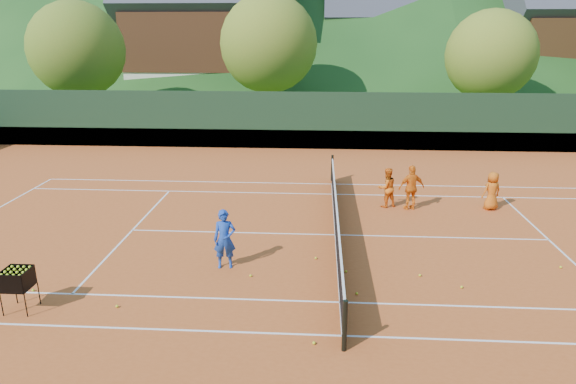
# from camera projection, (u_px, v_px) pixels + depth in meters

# --- Properties ---
(ground) EXTENTS (400.00, 400.00, 0.00)m
(ground) POSITION_uv_depth(u_px,v_px,m) (336.00, 235.00, 15.81)
(ground) COLOR #2C551A
(ground) RESTS_ON ground
(clay_court) EXTENTS (40.00, 24.00, 0.02)m
(clay_court) POSITION_uv_depth(u_px,v_px,m) (336.00, 235.00, 15.81)
(clay_court) COLOR #B24C1C
(clay_court) RESTS_ON ground
(coach) EXTENTS (0.63, 0.46, 1.60)m
(coach) POSITION_uv_depth(u_px,v_px,m) (225.00, 239.00, 13.43)
(coach) COLOR #1940A7
(coach) RESTS_ON clay_court
(student_a) EXTENTS (0.85, 0.77, 1.42)m
(student_a) POSITION_uv_depth(u_px,v_px,m) (387.00, 188.00, 18.14)
(student_a) COLOR orange
(student_a) RESTS_ON clay_court
(student_b) EXTENTS (1.00, 0.61, 1.59)m
(student_b) POSITION_uv_depth(u_px,v_px,m) (411.00, 188.00, 17.84)
(student_b) COLOR orange
(student_b) RESTS_ON clay_court
(student_c) EXTENTS (0.77, 0.62, 1.36)m
(student_c) POSITION_uv_depth(u_px,v_px,m) (492.00, 191.00, 17.86)
(student_c) COLOR #CD5C12
(student_c) RESTS_ON clay_court
(tennis_ball_4) EXTENTS (0.07, 0.07, 0.07)m
(tennis_ball_4) POSITION_uv_depth(u_px,v_px,m) (251.00, 276.00, 13.11)
(tennis_ball_4) COLOR #C3D323
(tennis_ball_4) RESTS_ON clay_court
(tennis_ball_5) EXTENTS (0.07, 0.07, 0.07)m
(tennis_ball_5) POSITION_uv_depth(u_px,v_px,m) (357.00, 294.00, 12.22)
(tennis_ball_5) COLOR #C3D323
(tennis_ball_5) RESTS_ON clay_court
(tennis_ball_8) EXTENTS (0.07, 0.07, 0.07)m
(tennis_ball_8) POSITION_uv_depth(u_px,v_px,m) (420.00, 275.00, 13.13)
(tennis_ball_8) COLOR #C3D323
(tennis_ball_8) RESTS_ON clay_court
(tennis_ball_10) EXTENTS (0.07, 0.07, 0.07)m
(tennis_ball_10) POSITION_uv_depth(u_px,v_px,m) (117.00, 306.00, 11.66)
(tennis_ball_10) COLOR #C3D323
(tennis_ball_10) RESTS_ON clay_court
(tennis_ball_11) EXTENTS (0.07, 0.07, 0.07)m
(tennis_ball_11) POSITION_uv_depth(u_px,v_px,m) (462.00, 287.00, 12.53)
(tennis_ball_11) COLOR #C3D323
(tennis_ball_11) RESTS_ON clay_court
(tennis_ball_12) EXTENTS (0.07, 0.07, 0.07)m
(tennis_ball_12) POSITION_uv_depth(u_px,v_px,m) (316.00, 258.00, 14.12)
(tennis_ball_12) COLOR #C3D323
(tennis_ball_12) RESTS_ON clay_court
(tennis_ball_13) EXTENTS (0.07, 0.07, 0.07)m
(tennis_ball_13) POSITION_uv_depth(u_px,v_px,m) (561.00, 267.00, 13.58)
(tennis_ball_13) COLOR #C3D323
(tennis_ball_13) RESTS_ON clay_court
(tennis_ball_16) EXTENTS (0.07, 0.07, 0.07)m
(tennis_ball_16) POSITION_uv_depth(u_px,v_px,m) (314.00, 343.00, 10.29)
(tennis_ball_16) COLOR #C3D323
(tennis_ball_16) RESTS_ON clay_court
(tennis_ball_17) EXTENTS (0.07, 0.07, 0.07)m
(tennis_ball_17) POSITION_uv_depth(u_px,v_px,m) (33.00, 290.00, 12.38)
(tennis_ball_17) COLOR #C3D323
(tennis_ball_17) RESTS_ON clay_court
(tennis_ball_18) EXTENTS (0.07, 0.07, 0.07)m
(tennis_ball_18) POSITION_uv_depth(u_px,v_px,m) (346.00, 271.00, 13.34)
(tennis_ball_18) COLOR #C3D323
(tennis_ball_18) RESTS_ON clay_court
(court_lines) EXTENTS (23.83, 11.03, 0.00)m
(court_lines) POSITION_uv_depth(u_px,v_px,m) (336.00, 235.00, 15.81)
(court_lines) COLOR white
(court_lines) RESTS_ON clay_court
(tennis_net) EXTENTS (0.10, 12.07, 1.10)m
(tennis_net) POSITION_uv_depth(u_px,v_px,m) (336.00, 220.00, 15.66)
(tennis_net) COLOR black
(tennis_net) RESTS_ON clay_court
(perimeter_fence) EXTENTS (40.40, 24.24, 3.00)m
(perimeter_fence) POSITION_uv_depth(u_px,v_px,m) (337.00, 196.00, 15.43)
(perimeter_fence) COLOR black
(perimeter_fence) RESTS_ON clay_court
(ball_hopper) EXTENTS (0.57, 0.57, 1.00)m
(ball_hopper) POSITION_uv_depth(u_px,v_px,m) (17.00, 280.00, 11.36)
(ball_hopper) COLOR black
(ball_hopper) RESTS_ON clay_court
(chalet_left) EXTENTS (13.80, 9.93, 12.92)m
(chalet_left) POSITION_uv_depth(u_px,v_px,m) (209.00, 35.00, 43.25)
(chalet_left) COLOR beige
(chalet_left) RESTS_ON ground
(chalet_mid) EXTENTS (12.65, 8.82, 11.45)m
(chalet_mid) POSITION_uv_depth(u_px,v_px,m) (394.00, 42.00, 46.31)
(chalet_mid) COLOR beige
(chalet_mid) RESTS_ON ground
(chalet_right) EXTENTS (11.50, 8.82, 11.91)m
(chalet_right) POSITION_uv_depth(u_px,v_px,m) (575.00, 40.00, 41.60)
(chalet_right) COLOR beige
(chalet_right) RESTS_ON ground
(tree_a) EXTENTS (6.00, 6.00, 7.88)m
(tree_a) POSITION_uv_depth(u_px,v_px,m) (77.00, 50.00, 32.41)
(tree_a) COLOR #42291A
(tree_a) RESTS_ON ground
(tree_b) EXTENTS (6.40, 6.40, 8.40)m
(tree_b) POSITION_uv_depth(u_px,v_px,m) (268.00, 44.00, 33.51)
(tree_b) COLOR #3C2518
(tree_b) RESTS_ON ground
(tree_c) EXTENTS (5.60, 5.60, 7.35)m
(tree_c) POSITION_uv_depth(u_px,v_px,m) (490.00, 55.00, 31.93)
(tree_c) COLOR #402B19
(tree_c) RESTS_ON ground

